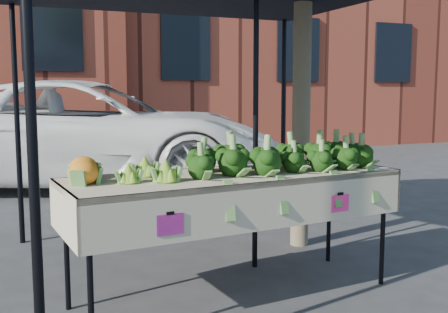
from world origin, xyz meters
The scene contains 7 objects.
ground centered at (0.00, 0.00, 0.00)m, with size 90.00×90.00×0.00m, color #2C2C2E.
table centered at (0.02, -0.06, 0.45)m, with size 2.47×1.03×0.90m.
canopy centered at (0.09, 0.56, 1.37)m, with size 3.16×3.16×2.74m, color black, non-canonical shape.
broccoli_heap centered at (0.41, -0.03, 1.02)m, with size 1.59×0.56×0.24m, color black.
romanesco_cluster centered at (-0.65, -0.07, 0.99)m, with size 0.42×0.46×0.19m, color #79B730.
cauliflower_pair centered at (-1.02, 0.01, 0.98)m, with size 0.22×0.42×0.17m, color orange.
building_right centered at (7.00, 12.50, 4.25)m, with size 12.00×8.00×8.50m, color maroon.
Camera 1 is at (-1.48, -3.47, 1.47)m, focal length 42.66 mm.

